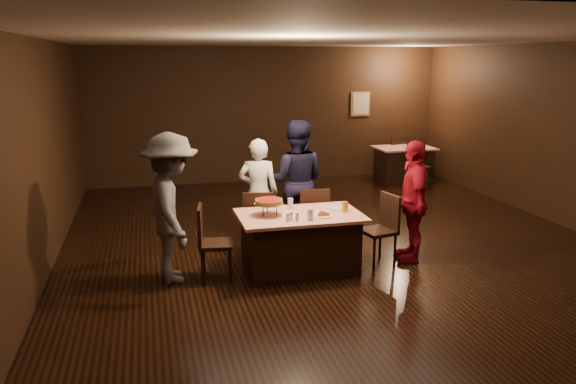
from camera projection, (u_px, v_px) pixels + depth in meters
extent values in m
plane|color=black|center=(341.00, 249.00, 8.25)|extent=(10.00, 10.00, 0.00)
cube|color=silver|center=(346.00, 38.00, 7.55)|extent=(8.00, 10.00, 0.04)
cube|color=black|center=(268.00, 115.00, 12.62)|extent=(8.00, 0.04, 3.00)
cube|color=black|center=(38.00, 161.00, 6.95)|extent=(0.04, 10.00, 3.00)
cube|color=tan|center=(360.00, 104.00, 13.07)|extent=(0.46, 0.03, 0.56)
cube|color=beige|center=(361.00, 104.00, 13.04)|extent=(0.38, 0.01, 0.48)
cube|color=red|center=(300.00, 242.00, 7.36)|extent=(1.60, 1.00, 0.77)
cube|color=#AD0B1E|center=(403.00, 164.00, 12.84)|extent=(1.30, 0.90, 0.77)
cube|color=black|center=(259.00, 222.00, 7.95)|extent=(0.50, 0.50, 0.95)
cube|color=black|center=(313.00, 218.00, 8.14)|extent=(0.47, 0.47, 0.95)
cube|color=black|center=(216.00, 242.00, 7.08)|extent=(0.48, 0.48, 0.95)
cube|color=black|center=(378.00, 230.00, 7.60)|extent=(0.50, 0.50, 0.95)
cube|color=black|center=(418.00, 165.00, 12.16)|extent=(0.47, 0.47, 0.95)
cube|color=black|center=(393.00, 156.00, 13.38)|extent=(0.51, 0.51, 0.95)
imported|color=white|center=(258.00, 193.00, 8.27)|extent=(0.67, 0.54, 1.61)
imported|color=black|center=(296.00, 181.00, 8.47)|extent=(1.09, 0.97, 1.86)
imported|color=#57565A|center=(172.00, 208.00, 6.92)|extent=(0.79, 1.26, 1.87)
imported|color=#A90F22|center=(413.00, 201.00, 7.66)|extent=(0.65, 1.05, 1.67)
cylinder|color=black|center=(267.00, 208.00, 7.30)|extent=(0.01, 0.01, 0.15)
cylinder|color=black|center=(263.00, 211.00, 7.14)|extent=(0.01, 0.01, 0.15)
cylinder|color=black|center=(276.00, 210.00, 7.18)|extent=(0.01, 0.01, 0.15)
cylinder|color=silver|center=(269.00, 203.00, 7.19)|extent=(0.38, 0.38, 0.01)
cylinder|color=#B27233|center=(269.00, 201.00, 7.18)|extent=(0.35, 0.35, 0.05)
cylinder|color=#A5140C|center=(269.00, 199.00, 7.17)|extent=(0.30, 0.30, 0.01)
cylinder|color=white|center=(322.00, 216.00, 7.16)|extent=(0.25, 0.25, 0.01)
cylinder|color=#B27233|center=(323.00, 214.00, 7.15)|extent=(0.18, 0.18, 0.04)
cylinder|color=#A5140C|center=(323.00, 212.00, 7.15)|extent=(0.14, 0.14, 0.01)
cylinder|color=white|center=(336.00, 208.00, 7.54)|extent=(0.25, 0.25, 0.01)
cylinder|color=silver|center=(310.00, 215.00, 6.98)|extent=(0.08, 0.08, 0.14)
cylinder|color=#BF7F26|center=(345.00, 207.00, 7.35)|extent=(0.08, 0.08, 0.14)
cylinder|color=silver|center=(290.00, 203.00, 7.53)|extent=(0.08, 0.08, 0.14)
cylinder|color=silver|center=(291.00, 217.00, 6.98)|extent=(0.04, 0.04, 0.08)
cylinder|color=silver|center=(291.00, 214.00, 6.97)|extent=(0.05, 0.05, 0.02)
cylinder|color=silver|center=(297.00, 218.00, 6.95)|extent=(0.04, 0.04, 0.08)
cylinder|color=silver|center=(297.00, 214.00, 6.94)|extent=(0.05, 0.05, 0.02)
cylinder|color=silver|center=(288.00, 219.00, 6.92)|extent=(0.04, 0.04, 0.08)
cylinder|color=silver|center=(288.00, 215.00, 6.91)|extent=(0.05, 0.05, 0.02)
cube|color=white|center=(322.00, 212.00, 7.34)|extent=(0.19, 0.19, 0.01)
cube|color=white|center=(290.00, 216.00, 7.19)|extent=(0.21, 0.21, 0.01)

